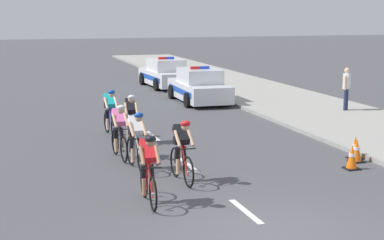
% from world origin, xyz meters
% --- Properties ---
extents(ground_plane, '(160.00, 160.00, 0.00)m').
position_xyz_m(ground_plane, '(0.00, 0.00, 0.00)').
color(ground_plane, '#4C4C51').
extents(sidewalk_slab, '(5.10, 60.00, 0.12)m').
position_xyz_m(sidewalk_slab, '(7.32, 14.00, 0.06)').
color(sidewalk_slab, '#A3A099').
rests_on(sidewalk_slab, ground).
extents(kerb_edge, '(0.16, 60.00, 0.13)m').
position_xyz_m(kerb_edge, '(4.85, 14.00, 0.07)').
color(kerb_edge, '#9E9E99').
rests_on(kerb_edge, ground).
extents(lane_markings_centre, '(0.14, 17.60, 0.01)m').
position_xyz_m(lane_markings_centre, '(0.00, 5.45, 0.00)').
color(lane_markings_centre, white).
rests_on(lane_markings_centre, ground).
extents(cyclist_lead, '(0.42, 1.72, 1.56)m').
position_xyz_m(cyclist_lead, '(-1.77, 2.47, 0.79)').
color(cyclist_lead, black).
rests_on(cyclist_lead, ground).
extents(cyclist_second, '(0.42, 1.72, 1.56)m').
position_xyz_m(cyclist_second, '(-0.62, 3.90, 0.79)').
color(cyclist_second, black).
rests_on(cyclist_second, ground).
extents(cyclist_third, '(0.44, 1.72, 1.56)m').
position_xyz_m(cyclist_third, '(-1.41, 5.34, 0.79)').
color(cyclist_third, black).
rests_on(cyclist_third, ground).
extents(cyclist_fourth, '(0.43, 1.72, 1.56)m').
position_xyz_m(cyclist_fourth, '(-1.59, 6.68, 0.79)').
color(cyclist_fourth, black).
rests_on(cyclist_fourth, ground).
extents(cyclist_fifth, '(0.44, 1.72, 1.56)m').
position_xyz_m(cyclist_fifth, '(-0.89, 8.54, 0.79)').
color(cyclist_fifth, black).
rests_on(cyclist_fifth, ground).
extents(cyclist_sixth, '(0.43, 1.72, 1.56)m').
position_xyz_m(cyclist_sixth, '(-1.28, 9.90, 0.79)').
color(cyclist_sixth, black).
rests_on(cyclist_sixth, ground).
extents(police_car_nearest, '(2.07, 4.43, 1.59)m').
position_xyz_m(police_car_nearest, '(3.72, 16.09, 0.68)').
color(police_car_nearest, silver).
rests_on(police_car_nearest, ground).
extents(police_car_second, '(2.15, 4.48, 1.59)m').
position_xyz_m(police_car_second, '(3.72, 21.86, 0.68)').
color(police_car_second, white).
rests_on(police_car_second, ground).
extents(traffic_cone_near, '(0.36, 0.36, 0.64)m').
position_xyz_m(traffic_cone_near, '(4.53, 4.73, 0.31)').
color(traffic_cone_near, black).
rests_on(traffic_cone_near, ground).
extents(traffic_cone_mid, '(0.36, 0.36, 0.64)m').
position_xyz_m(traffic_cone_mid, '(4.38, 4.41, 0.31)').
color(traffic_cone_mid, black).
rests_on(traffic_cone_mid, ground).
extents(traffic_cone_far, '(0.36, 0.36, 0.64)m').
position_xyz_m(traffic_cone_far, '(3.85, 3.78, 0.31)').
color(traffic_cone_far, black).
rests_on(traffic_cone_far, ground).
extents(spectator_middle, '(0.43, 0.42, 1.68)m').
position_xyz_m(spectator_middle, '(8.36, 11.61, 1.08)').
color(spectator_middle, '#23284C').
rests_on(spectator_middle, sidewalk_slab).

